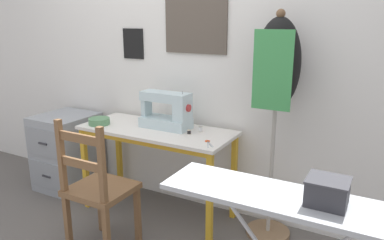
{
  "coord_description": "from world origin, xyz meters",
  "views": [
    {
      "loc": [
        1.59,
        -2.06,
        1.55
      ],
      "look_at": [
        0.33,
        0.23,
        0.84
      ],
      "focal_mm": 35.0,
      "sensor_mm": 36.0,
      "label": 1
    }
  ],
  "objects": [
    {
      "name": "dress_form",
      "position": [
        0.9,
        0.36,
        1.16
      ],
      "size": [
        0.32,
        0.32,
        1.61
      ],
      "color": "#846647",
      "rests_on": "ground_plane"
    },
    {
      "name": "ironing_board",
      "position": [
        1.25,
        -0.57,
        0.75
      ],
      "size": [
        1.13,
        0.31,
        0.81
      ],
      "color": "#ADB2B7",
      "rests_on": "ground_plane"
    },
    {
      "name": "sewing_table",
      "position": [
        0.0,
        0.24,
        0.63
      ],
      "size": [
        1.23,
        0.51,
        0.72
      ],
      "color": "silver",
      "rests_on": "ground_plane"
    },
    {
      "name": "scissors",
      "position": [
        0.51,
        0.14,
        0.72
      ],
      "size": [
        0.11,
        0.13,
        0.01
      ],
      "color": "silver",
      "rests_on": "sewing_table"
    },
    {
      "name": "thread_spool_mid_table",
      "position": [
        0.34,
        0.35,
        0.74
      ],
      "size": [
        0.03,
        0.03,
        0.04
      ],
      "color": "silver",
      "rests_on": "sewing_table"
    },
    {
      "name": "sewing_machine",
      "position": [
        0.07,
        0.32,
        0.85
      ],
      "size": [
        0.41,
        0.19,
        0.31
      ],
      "color": "silver",
      "rests_on": "sewing_table"
    },
    {
      "name": "ground_plane",
      "position": [
        0.0,
        0.0,
        0.0
      ],
      "size": [
        14.0,
        14.0,
        0.0
      ],
      "primitive_type": "plane",
      "color": "#5B5651"
    },
    {
      "name": "filing_cabinet",
      "position": [
        -1.02,
        0.26,
        0.35
      ],
      "size": [
        0.47,
        0.53,
        0.7
      ],
      "color": "#93999E",
      "rests_on": "ground_plane"
    },
    {
      "name": "wall_back",
      "position": [
        0.0,
        0.57,
        1.28
      ],
      "size": [
        10.0,
        0.07,
        2.55
      ],
      "color": "silver",
      "rests_on": "ground_plane"
    },
    {
      "name": "thread_spool_near_machine",
      "position": [
        0.29,
        0.26,
        0.73
      ],
      "size": [
        0.03,
        0.03,
        0.03
      ],
      "color": "black",
      "rests_on": "sewing_table"
    },
    {
      "name": "storage_box",
      "position": [
        1.4,
        -0.55,
        0.86
      ],
      "size": [
        0.17,
        0.16,
        0.11
      ],
      "color": "#333338",
      "rests_on": "ironing_board"
    },
    {
      "name": "wooden_chair",
      "position": [
        -0.05,
        -0.37,
        0.45
      ],
      "size": [
        0.4,
        0.38,
        0.94
      ],
      "color": "brown",
      "rests_on": "ground_plane"
    },
    {
      "name": "fabric_bowl",
      "position": [
        -0.47,
        0.13,
        0.74
      ],
      "size": [
        0.17,
        0.17,
        0.05
      ],
      "color": "#56895B",
      "rests_on": "sewing_table"
    }
  ]
}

